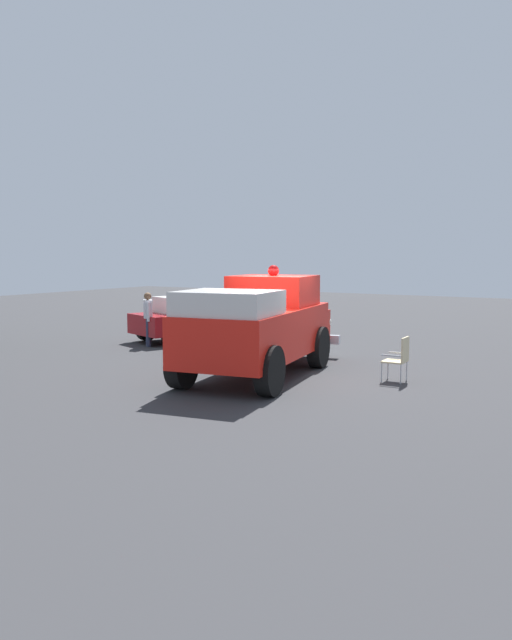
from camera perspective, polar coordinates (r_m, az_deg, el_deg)
name	(u,v)px	position (r m, az deg, el deg)	size (l,w,h in m)	color
ground_plane	(277,375)	(14.99, 1.92, -5.02)	(60.00, 60.00, 0.00)	#333335
vintage_fire_truck	(260,325)	(14.81, 0.34, -0.46)	(6.22, 3.19, 2.59)	black
classic_hot_rod	(198,317)	(21.19, -5.29, 0.24)	(4.73, 3.23, 1.46)	black
lawn_chair_near_truck	(308,330)	(18.97, 4.73, -0.90)	(0.62, 0.62, 1.02)	#B7BABF
lawn_chair_by_car	(255,330)	(18.82, -0.09, -0.94)	(0.69, 0.69, 1.02)	#B7BABF
lawn_chair_spare	(400,356)	(14.49, 12.86, -3.18)	(0.52, 0.51, 1.02)	#B7BABF
spectator_seated	(308,327)	(18.83, 4.68, -0.62)	(0.62, 0.52, 1.29)	#383842
spectator_standing	(148,315)	(19.84, -9.73, 0.42)	(0.53, 0.52, 1.68)	#2D334C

